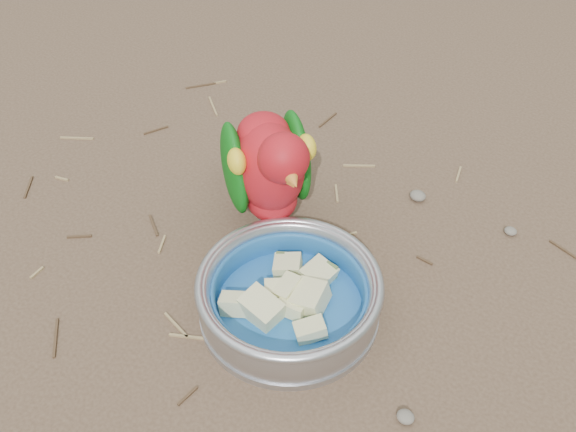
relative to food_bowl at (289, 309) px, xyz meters
The scene contains 6 objects.
ground 0.10m from the food_bowl, 144.64° to the right, with size 60.00×60.00×0.00m, color brown.
food_bowl is the anchor object (origin of this frame).
bowl_wall 0.03m from the food_bowl, ahead, with size 0.22×0.22×0.04m, color #B2B2BA, non-canonical shape.
fruit_wedges 0.02m from the food_bowl, ahead, with size 0.13×0.13×0.03m, color beige, non-canonical shape.
lory_parrot 0.17m from the food_bowl, 133.64° to the left, with size 0.11×0.24×0.19m, color #B2131C, non-canonical shape.
ground_debris 0.13m from the food_bowl, behind, with size 0.90×0.80×0.01m, color #997F53, non-canonical shape.
Camera 1 is at (0.36, -0.36, 0.63)m, focal length 40.00 mm.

